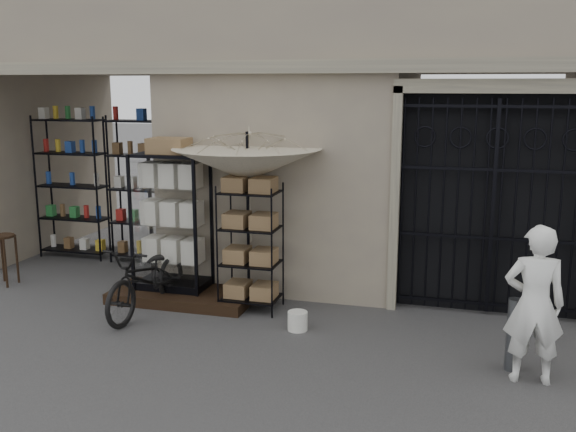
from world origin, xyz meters
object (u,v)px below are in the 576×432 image
(market_umbrella, at_px, (247,156))
(white_bucket, at_px, (298,321))
(wire_rack, at_px, (251,249))
(wooden_stool, at_px, (4,259))
(display_cabinet, at_px, (172,228))
(steel_bollard, at_px, (513,335))
(shopkeeper, at_px, (528,380))
(bicycle, at_px, (149,312))

(market_umbrella, distance_m, white_bucket, 2.31)
(wire_rack, distance_m, white_bucket, 1.24)
(wire_rack, height_order, white_bucket, wire_rack)
(market_umbrella, bearing_deg, wooden_stool, -177.02)
(display_cabinet, relative_size, wire_rack, 1.21)
(white_bucket, height_order, wooden_stool, wooden_stool)
(steel_bollard, height_order, shopkeeper, steel_bollard)
(wooden_stool, xyz_separation_m, shopkeeper, (7.47, -1.34, -0.41))
(display_cabinet, relative_size, shopkeeper, 1.26)
(shopkeeper, bearing_deg, wooden_stool, -14.59)
(display_cabinet, distance_m, white_bucket, 2.36)
(market_umbrella, xyz_separation_m, wooden_stool, (-3.88, -0.20, -1.66))
(bicycle, distance_m, wooden_stool, 2.79)
(market_umbrella, xyz_separation_m, white_bucket, (0.92, -0.82, -1.95))
(wire_rack, distance_m, market_umbrella, 1.25)
(display_cabinet, height_order, wooden_stool, display_cabinet)
(display_cabinet, xyz_separation_m, wooden_stool, (-2.76, -0.14, -0.61))
(market_umbrella, height_order, steel_bollard, market_umbrella)
(steel_bollard, distance_m, shopkeeper, 0.49)
(wooden_stool, bearing_deg, shopkeeper, -10.14)
(white_bucket, bearing_deg, wooden_stool, 172.68)
(market_umbrella, distance_m, bicycle, 2.49)
(display_cabinet, distance_m, shopkeeper, 5.04)
(steel_bollard, bearing_deg, market_umbrella, 159.09)
(display_cabinet, height_order, market_umbrella, market_umbrella)
(market_umbrella, xyz_separation_m, shopkeeper, (3.59, -1.54, -2.07))
(bicycle, bearing_deg, wire_rack, 26.30)
(wooden_stool, relative_size, shopkeeper, 0.47)
(bicycle, relative_size, shopkeeper, 1.11)
(shopkeeper, bearing_deg, steel_bollard, -59.64)
(market_umbrella, distance_m, wooden_stool, 4.23)
(wooden_stool, bearing_deg, white_bucket, -7.32)
(wire_rack, bearing_deg, market_umbrella, 124.78)
(wire_rack, bearing_deg, wooden_stool, -171.70)
(market_umbrella, bearing_deg, steel_bollard, -20.91)
(white_bucket, relative_size, bicycle, 0.14)
(display_cabinet, bearing_deg, white_bucket, -16.97)
(wooden_stool, xyz_separation_m, steel_bollard, (7.31, -1.11, -0.01))
(wire_rack, bearing_deg, display_cabinet, -179.13)
(wooden_stool, bearing_deg, steel_bollard, -8.61)
(bicycle, bearing_deg, white_bucket, 2.49)
(wire_rack, distance_m, shopkeeper, 3.81)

